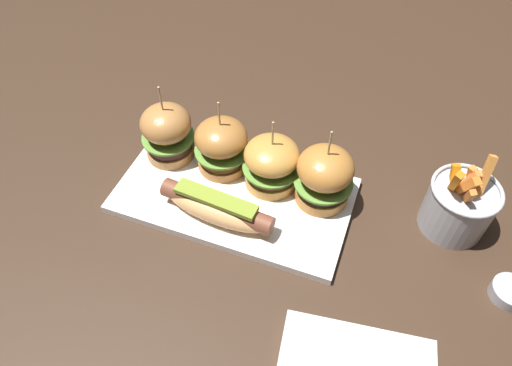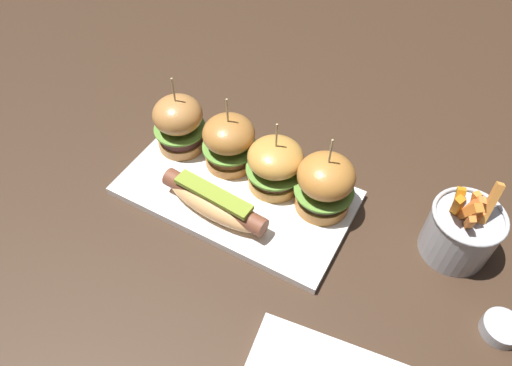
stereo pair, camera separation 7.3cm
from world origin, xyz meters
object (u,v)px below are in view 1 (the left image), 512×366
Objects in this scene: platter_main at (234,195)px; slider_center_left at (222,145)px; slider_far_left at (167,132)px; sauce_ramekin at (510,292)px; fries_bucket at (459,205)px; slider_center_right at (272,163)px; hot_dog at (217,207)px; slider_far_right at (324,176)px.

platter_main is 0.09m from slider_center_left.
slider_far_left reaches higher than sauce_ramekin.
fries_bucket is at bearing 11.65° from platter_main.
slider_center_right is at bearing -3.90° from slider_center_left.
slider_far_left is 0.19m from slider_center_right.
slider_far_left is 1.04× the size of fries_bucket.
platter_main is 0.06m from hot_dog.
slider_center_right is 0.29m from fries_bucket.
hot_dog is 1.33× the size of fries_bucket.
hot_dog is at bearing -176.83° from sauce_ramekin.
slider_center_right is 2.49× the size of sauce_ramekin.
platter_main is 2.70× the size of fries_bucket.
slider_far_left is at bearing 179.36° from slider_far_right.
slider_center_left is at bearing 108.48° from hot_dog.
hot_dog is 1.42× the size of slider_center_right.
slider_center_right reaches higher than platter_main.
hot_dog is at bearing -119.13° from slider_center_right.
slider_center_right is at bearing 60.87° from hot_dog.
hot_dog is 0.37m from fries_bucket.
slider_far_right is (0.14, 0.10, 0.03)m from hot_dog.
slider_far_left is at bearing 143.31° from hot_dog.
slider_center_right is (0.05, 0.04, 0.05)m from platter_main.
slider_center_left is 2.61× the size of sauce_ramekin.
slider_center_right is 0.94× the size of fries_bucket.
hot_dog is 1.28× the size of slider_far_left.
slider_center_left is 0.96× the size of slider_far_right.
slider_far_left is at bearing 162.26° from platter_main.
slider_far_left is at bearing -176.15° from slider_center_left.
sauce_ramekin is at bearing -48.19° from fries_bucket.
platter_main is 2.88× the size of slider_center_right.
fries_bucket is at bearing 2.92° from slider_center_left.
slider_far_right is at bearing -0.64° from slider_far_left.
slider_far_left reaches higher than platter_main.
slider_center_left reaches higher than hot_dog.
slider_far_right is 0.31m from sauce_ramekin.
slider_far_left is (-0.14, 0.04, 0.06)m from platter_main.
hot_dog is at bearing -96.95° from platter_main.
slider_center_left is (0.10, 0.01, -0.00)m from slider_far_left.
slider_far_right is at bearing -171.93° from fries_bucket.
slider_far_right reaches higher than slider_center_left.
hot_dog is 1.29× the size of slider_far_right.
slider_far_left is at bearing 172.59° from sauce_ramekin.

